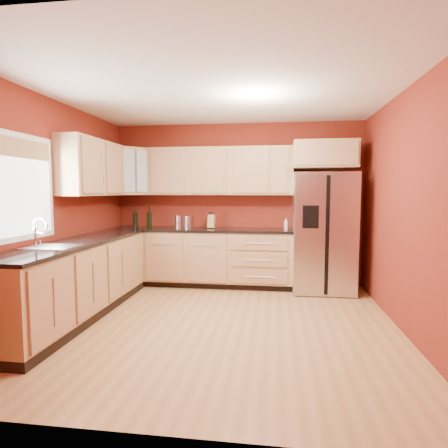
{
  "coord_description": "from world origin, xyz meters",
  "views": [
    {
      "loc": [
        0.63,
        -4.11,
        1.51
      ],
      "look_at": [
        -0.06,
        0.9,
        1.06
      ],
      "focal_mm": 30.0,
      "sensor_mm": 36.0,
      "label": 1
    }
  ],
  "objects_px": {
    "canister_left": "(179,222)",
    "wine_bottle_a": "(149,217)",
    "refrigerator": "(323,232)",
    "soap_dispenser": "(286,224)",
    "knife_block": "(212,222)"
  },
  "relations": [
    {
      "from": "canister_left",
      "to": "wine_bottle_a",
      "type": "bearing_deg",
      "value": -171.07
    },
    {
      "from": "refrigerator",
      "to": "soap_dispenser",
      "type": "relative_size",
      "value": 10.53
    },
    {
      "from": "refrigerator",
      "to": "wine_bottle_a",
      "type": "bearing_deg",
      "value": 179.89
    },
    {
      "from": "refrigerator",
      "to": "canister_left",
      "type": "relative_size",
      "value": 8.9
    },
    {
      "from": "refrigerator",
      "to": "knife_block",
      "type": "bearing_deg",
      "value": 175.96
    },
    {
      "from": "soap_dispenser",
      "to": "refrigerator",
      "type": "bearing_deg",
      "value": -9.7
    },
    {
      "from": "canister_left",
      "to": "knife_block",
      "type": "xyz_separation_m",
      "value": [
        0.53,
        0.04,
        0.01
      ]
    },
    {
      "from": "canister_left",
      "to": "wine_bottle_a",
      "type": "distance_m",
      "value": 0.47
    },
    {
      "from": "wine_bottle_a",
      "to": "soap_dispenser",
      "type": "bearing_deg",
      "value": 2.35
    },
    {
      "from": "refrigerator",
      "to": "knife_block",
      "type": "xyz_separation_m",
      "value": [
        -1.72,
        0.12,
        0.14
      ]
    },
    {
      "from": "refrigerator",
      "to": "canister_left",
      "type": "bearing_deg",
      "value": 178.03
    },
    {
      "from": "knife_block",
      "to": "soap_dispenser",
      "type": "height_order",
      "value": "knife_block"
    },
    {
      "from": "wine_bottle_a",
      "to": "knife_block",
      "type": "distance_m",
      "value": 1.0
    },
    {
      "from": "canister_left",
      "to": "soap_dispenser",
      "type": "height_order",
      "value": "canister_left"
    },
    {
      "from": "soap_dispenser",
      "to": "wine_bottle_a",
      "type": "bearing_deg",
      "value": -177.65
    }
  ]
}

